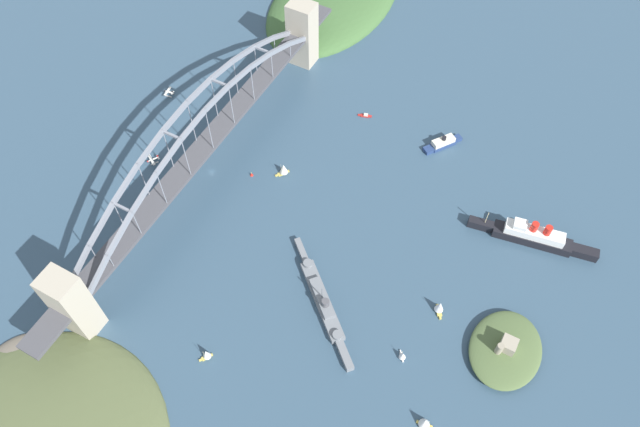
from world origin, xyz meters
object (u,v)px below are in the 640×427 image
Objects in this scene: channel_marker_buoy at (252,174)px; small_boat_5 at (440,307)px; naval_cruiser at (323,301)px; seaplane_second_in_formation at (153,160)px; small_boat_1 at (284,169)px; seaplane_taxiing_near_bridge at (169,93)px; small_boat_0 at (425,422)px; small_boat_3 at (206,354)px; harbor_ferry_steamer at (443,143)px; harbor_arch_bridge at (205,145)px; ocean_liner at (533,236)px; small_boat_2 at (403,355)px; fort_island_mid_harbor at (505,349)px; small_boat_4 at (365,115)px.

small_boat_5 is at bearing 77.53° from channel_marker_buoy.
seaplane_second_in_formation is at bearing -104.21° from naval_cruiser.
small_boat_5 is at bearing 71.04° from small_boat_1.
small_boat_0 is at bearing 63.12° from seaplane_taxiing_near_bridge.
channel_marker_buoy is at bearing -158.75° from small_boat_3.
harbor_ferry_steamer is 194.45m from seaplane_taxiing_near_bridge.
channel_marker_buoy is at bearing 108.86° from seaplane_second_in_formation.
seaplane_second_in_formation is at bearing -71.14° from channel_marker_buoy.
small_boat_0 reaches higher than seaplane_second_in_formation.
seaplane_second_in_formation is 65.87m from channel_marker_buoy.
ocean_liner is at bearing 103.51° from harbor_arch_bridge.
small_boat_2 is at bearing 14.07° from harbor_ferry_steamer.
seaplane_taxiing_near_bridge is at bearing -113.85° from small_boat_2.
small_boat_2 reaches higher than channel_marker_buoy.
naval_cruiser reaches higher than seaplane_second_in_formation.
ocean_liner is at bearing 139.85° from small_boat_3.
small_boat_0 is (130.22, -13.99, -0.95)m from ocean_liner.
ocean_liner reaches higher than naval_cruiser.
naval_cruiser is 2.55× the size of harbor_ferry_steamer.
small_boat_0 is at bearing 59.77° from channel_marker_buoy.
small_boat_0 is 184.32m from channel_marker_buoy.
small_boat_1 is at bearing 112.33° from seaplane_second_in_formation.
small_boat_1 is 131.70m from small_boat_5.
small_boat_1 is at bearing -48.87° from harbor_ferry_steamer.
harbor_ferry_steamer is at bearing -160.77° from small_boat_0.
fort_island_mid_harbor is at bearing 86.31° from seaplane_second_in_formation.
harbor_arch_bridge reaches higher than small_boat_4.
harbor_arch_bridge reaches higher than harbor_ferry_steamer.
small_boat_5 is (21.32, 166.23, -21.94)m from harbor_arch_bridge.
fort_island_mid_harbor is 185.49m from channel_marker_buoy.
small_boat_5 reaches higher than small_boat_2.
seaplane_second_in_formation is 142.23m from small_boat_3.
naval_cruiser is at bearing 145.77° from small_boat_3.
small_boat_0 is at bearing 34.06° from small_boat_4.
channel_marker_buoy is at bearing -102.47° from small_boat_5.
small_boat_3 is at bearing -60.39° from fort_island_mid_harbor.
ocean_liner is at bearing 71.49° from small_boat_4.
small_boat_5 is (-26.79, 58.56, 1.83)m from naval_cruiser.
harbor_arch_bridge is at bearing -97.46° from fort_island_mid_harbor.
harbor_ferry_steamer is at bearing -158.96° from small_boat_5.
channel_marker_buoy is at bearing 112.43° from harbor_arch_bridge.
small_boat_1 reaches higher than seaplane_taxiing_near_bridge.
ocean_liner is 27.71× the size of channel_marker_buoy.
channel_marker_buoy is (-58.17, -83.31, -1.83)m from naval_cruiser.
harbor_arch_bridge reaches higher than small_boat_5.
seaplane_second_in_formation is (-36.87, -145.64, -1.00)m from naval_cruiser.
fort_island_mid_harbor is 157.64m from small_boat_3.
small_boat_3 is (48.88, -90.65, 1.08)m from small_boat_2.
small_boat_1 is at bearing -167.78° from small_boat_3.
harbor_ferry_steamer reaches higher than small_boat_4.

